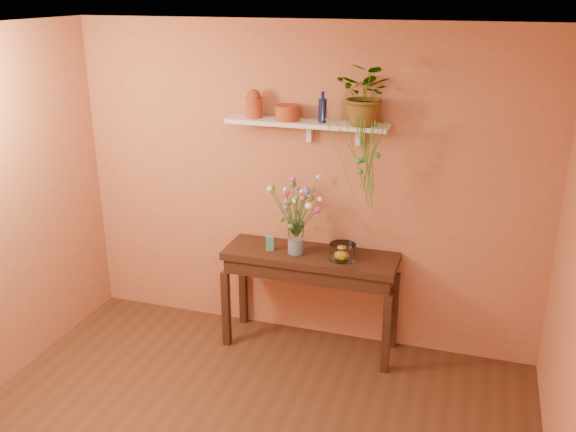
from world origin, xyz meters
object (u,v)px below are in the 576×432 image
(spider_plant, at_px, (367,95))
(glass_bowl, at_px, (342,252))
(terracotta_jug, at_px, (254,104))
(bouquet, at_px, (296,202))
(sideboard, at_px, (310,267))
(blue_bottle, at_px, (323,110))
(glass_vase, at_px, (296,240))

(spider_plant, distance_m, glass_bowl, 1.25)
(terracotta_jug, distance_m, bouquet, 0.86)
(sideboard, xyz_separation_m, blue_bottle, (0.05, 0.11, 1.29))
(sideboard, distance_m, spider_plant, 1.48)
(bouquet, bearing_deg, sideboard, 23.12)
(blue_bottle, relative_size, glass_vase, 0.87)
(blue_bottle, height_order, glass_vase, blue_bottle)
(bouquet, relative_size, glass_bowl, 2.24)
(sideboard, height_order, glass_bowl, glass_bowl)
(terracotta_jug, bearing_deg, glass_bowl, -12.06)
(terracotta_jug, height_order, spider_plant, spider_plant)
(sideboard, height_order, spider_plant, spider_plant)
(terracotta_jug, bearing_deg, bouquet, -23.28)
(sideboard, bearing_deg, spider_plant, 13.61)
(terracotta_jug, height_order, bouquet, terracotta_jug)
(blue_bottle, bearing_deg, sideboard, -114.65)
(spider_plant, height_order, glass_vase, spider_plant)
(terracotta_jug, distance_m, glass_bowl, 1.38)
(terracotta_jug, xyz_separation_m, blue_bottle, (0.57, -0.02, -0.01))
(blue_bottle, distance_m, glass_vase, 1.07)
(blue_bottle, bearing_deg, terracotta_jug, 178.00)
(terracotta_jug, height_order, blue_bottle, blue_bottle)
(spider_plant, distance_m, glass_vase, 1.30)
(sideboard, bearing_deg, bouquet, -156.88)
(sideboard, relative_size, spider_plant, 3.06)
(spider_plant, bearing_deg, blue_bottle, 177.48)
(glass_vase, bearing_deg, spider_plant, 15.12)
(spider_plant, xyz_separation_m, glass_bowl, (-0.12, -0.14, -1.24))
(sideboard, height_order, terracotta_jug, terracotta_jug)
(bouquet, bearing_deg, blue_bottle, 44.28)
(sideboard, bearing_deg, terracotta_jug, 166.04)
(blue_bottle, relative_size, spider_plant, 0.51)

